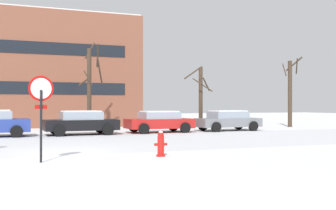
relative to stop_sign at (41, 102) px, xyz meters
The scene contains 11 objects.
ground_plane 3.11m from the stop_sign, 68.33° to the left, with size 120.00×120.00×0.00m, color white.
road_surface 6.16m from the stop_sign, 80.91° to the left, with size 80.00×8.95×0.00m.
stop_sign is the anchor object (origin of this frame).
fire_hydrant 4.08m from the stop_sign, ahead, with size 0.44×0.30×0.86m.
parked_car_black 11.56m from the stop_sign, 74.83° to the left, with size 4.18×2.17×1.38m.
parked_car_red 13.79m from the stop_sign, 55.19° to the left, with size 4.17×2.16×1.33m.
parked_car_gray 17.03m from the stop_sign, 41.72° to the left, with size 4.32×2.09×1.34m.
tree_far_left 23.85m from the stop_sign, 35.06° to the left, with size 1.56×1.69×5.45m.
tree_far_right 15.30m from the stop_sign, 74.09° to the left, with size 1.69×1.70×5.90m.
tree_far_mid 17.62m from the stop_sign, 48.77° to the left, with size 1.67×1.90×4.52m.
building_far_left 23.71m from the stop_sign, 85.98° to the left, with size 15.00×9.76×8.89m.
Camera 1 is at (-1.87, -15.24, 1.73)m, focal length 44.50 mm.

